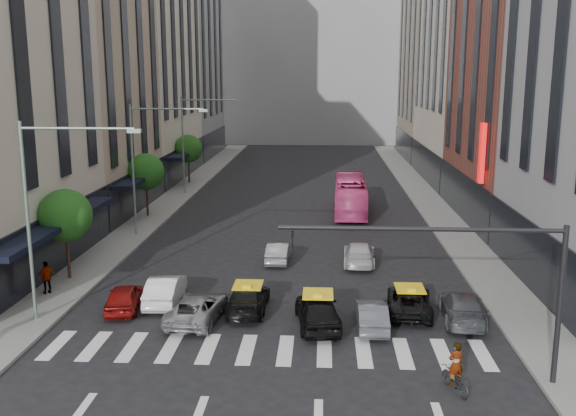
# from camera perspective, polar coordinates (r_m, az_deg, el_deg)

# --- Properties ---
(ground) EXTENTS (160.00, 160.00, 0.00)m
(ground) POSITION_cam_1_polar(r_m,az_deg,el_deg) (25.64, -1.82, -13.88)
(ground) COLOR black
(ground) RESTS_ON ground
(sidewalk_left) EXTENTS (3.00, 96.00, 0.15)m
(sidewalk_left) POSITION_cam_1_polar(r_m,az_deg,el_deg) (55.83, -10.97, 0.15)
(sidewalk_left) COLOR slate
(sidewalk_left) RESTS_ON ground
(sidewalk_right) EXTENTS (3.00, 96.00, 0.15)m
(sidewalk_right) POSITION_cam_1_polar(r_m,az_deg,el_deg) (54.98, 12.98, -0.11)
(sidewalk_right) COLOR slate
(sidewalk_right) RESTS_ON ground
(building_left_b) EXTENTS (8.00, 16.00, 24.00)m
(building_left_b) POSITION_cam_1_polar(r_m,az_deg,el_deg) (54.48, -17.73, 12.17)
(building_left_b) COLOR tan
(building_left_b) RESTS_ON ground
(building_left_c) EXTENTS (8.00, 20.00, 36.00)m
(building_left_c) POSITION_cam_1_polar(r_m,az_deg,el_deg) (71.94, -12.79, 16.98)
(building_left_c) COLOR beige
(building_left_c) RESTS_ON ground
(building_left_d) EXTENTS (8.00, 18.00, 30.00)m
(building_left_d) POSITION_cam_1_polar(r_m,az_deg,el_deg) (90.15, -9.34, 14.09)
(building_left_d) COLOR gray
(building_left_d) RESTS_ON ground
(building_right_b) EXTENTS (8.00, 18.00, 26.00)m
(building_right_b) POSITION_cam_1_polar(r_m,az_deg,el_deg) (52.25, 20.32, 13.14)
(building_right_b) COLOR brown
(building_right_b) RESTS_ON ground
(building_right_d) EXTENTS (8.00, 18.00, 28.00)m
(building_right_d) POSITION_cam_1_polar(r_m,az_deg,el_deg) (89.34, 13.14, 13.32)
(building_right_d) COLOR tan
(building_right_d) RESTS_ON ground
(building_far) EXTENTS (30.00, 10.00, 36.00)m
(building_far) POSITION_cam_1_polar(r_m,az_deg,el_deg) (108.27, 2.13, 15.40)
(building_far) COLOR gray
(building_far) RESTS_ON ground
(tree_near) EXTENTS (2.88, 2.88, 4.95)m
(tree_near) POSITION_cam_1_polar(r_m,az_deg,el_deg) (36.58, -19.18, -0.65)
(tree_near) COLOR black
(tree_near) RESTS_ON sidewalk_left
(tree_mid) EXTENTS (2.88, 2.88, 4.95)m
(tree_mid) POSITION_cam_1_polar(r_m,az_deg,el_deg) (51.49, -12.51, 3.16)
(tree_mid) COLOR black
(tree_mid) RESTS_ON sidewalk_left
(tree_far) EXTENTS (2.88, 2.88, 4.95)m
(tree_far) POSITION_cam_1_polar(r_m,az_deg,el_deg) (66.90, -8.86, 5.23)
(tree_far) COLOR black
(tree_far) RESTS_ON sidewalk_left
(streetlamp_near) EXTENTS (5.38, 0.25, 9.00)m
(streetlamp_near) POSITION_cam_1_polar(r_m,az_deg,el_deg) (30.07, -20.64, 1.05)
(streetlamp_near) COLOR gray
(streetlamp_near) RESTS_ON sidewalk_left
(streetlamp_mid) EXTENTS (5.38, 0.25, 9.00)m
(streetlamp_mid) POSITION_cam_1_polar(r_m,az_deg,el_deg) (45.00, -12.52, 4.85)
(streetlamp_mid) COLOR gray
(streetlamp_mid) RESTS_ON sidewalk_left
(streetlamp_far) EXTENTS (5.38, 0.25, 9.00)m
(streetlamp_far) POSITION_cam_1_polar(r_m,az_deg,el_deg) (60.48, -8.46, 6.70)
(streetlamp_far) COLOR gray
(streetlamp_far) RESTS_ON sidewalk_left
(traffic_signal) EXTENTS (10.10, 0.20, 6.00)m
(traffic_signal) POSITION_cam_1_polar(r_m,az_deg,el_deg) (23.68, 16.85, -5.00)
(traffic_signal) COLOR black
(traffic_signal) RESTS_ON ground
(liberty_sign) EXTENTS (0.30, 0.70, 4.00)m
(liberty_sign) POSITION_cam_1_polar(r_m,az_deg,el_deg) (44.59, 16.86, 4.69)
(liberty_sign) COLOR red
(liberty_sign) RESTS_ON ground
(car_red) EXTENTS (2.00, 3.91, 1.27)m
(car_red) POSITION_cam_1_polar(r_m,az_deg,el_deg) (31.99, -14.36, -7.71)
(car_red) COLOR maroon
(car_red) RESTS_ON ground
(car_white_front) EXTENTS (1.67, 4.28, 1.39)m
(car_white_front) POSITION_cam_1_polar(r_m,az_deg,el_deg) (32.49, -10.85, -7.13)
(car_white_front) COLOR white
(car_white_front) RESTS_ON ground
(car_silver) EXTENTS (2.53, 4.71, 1.26)m
(car_silver) POSITION_cam_1_polar(r_m,az_deg,el_deg) (29.98, -8.09, -8.80)
(car_silver) COLOR gray
(car_silver) RESTS_ON ground
(taxi_left) EXTENTS (1.84, 4.46, 1.29)m
(taxi_left) POSITION_cam_1_polar(r_m,az_deg,el_deg) (30.92, -3.56, -8.02)
(taxi_left) COLOR black
(taxi_left) RESTS_ON ground
(taxi_center) EXTENTS (2.36, 4.66, 1.52)m
(taxi_center) POSITION_cam_1_polar(r_m,az_deg,el_deg) (29.06, 2.67, -9.09)
(taxi_center) COLOR black
(taxi_center) RESTS_ON ground
(car_grey_mid) EXTENTS (1.32, 3.74, 1.23)m
(car_grey_mid) POSITION_cam_1_polar(r_m,az_deg,el_deg) (29.15, 7.45, -9.42)
(car_grey_mid) COLOR #494C51
(car_grey_mid) RESTS_ON ground
(taxi_right) EXTENTS (2.42, 4.55, 1.22)m
(taxi_right) POSITION_cam_1_polar(r_m,az_deg,el_deg) (31.17, 10.73, -8.12)
(taxi_right) COLOR black
(taxi_right) RESTS_ON ground
(car_grey_curb) EXTENTS (2.20, 4.67, 1.32)m
(car_grey_curb) POSITION_cam_1_polar(r_m,az_deg,el_deg) (30.79, 15.22, -8.49)
(car_grey_curb) COLOR #42464A
(car_grey_curb) RESTS_ON ground
(car_row2_left) EXTENTS (1.41, 3.76, 1.23)m
(car_row2_left) POSITION_cam_1_polar(r_m,az_deg,el_deg) (38.81, -0.84, -3.91)
(car_row2_left) COLOR #9C9CA1
(car_row2_left) RESTS_ON ground
(car_row2_right) EXTENTS (2.00, 4.53, 1.29)m
(car_row2_right) POSITION_cam_1_polar(r_m,az_deg,el_deg) (38.59, 6.34, -4.03)
(car_row2_right) COLOR beige
(car_row2_right) RESTS_ON ground
(bus) EXTENTS (2.71, 10.55, 2.92)m
(bus) POSITION_cam_1_polar(r_m,az_deg,el_deg) (52.43, 5.56, 1.11)
(bus) COLOR #E34288
(bus) RESTS_ON ground
(motorcycle) EXTENTS (1.15, 1.80, 0.90)m
(motorcycle) POSITION_cam_1_polar(r_m,az_deg,el_deg) (24.35, 14.62, -14.58)
(motorcycle) COLOR black
(motorcycle) RESTS_ON ground
(rider) EXTENTS (0.69, 0.57, 1.63)m
(rider) POSITION_cam_1_polar(r_m,az_deg,el_deg) (23.82, 14.78, -11.85)
(rider) COLOR gray
(rider) RESTS_ON motorcycle
(pedestrian_far) EXTENTS (1.01, 0.98, 1.69)m
(pedestrian_far) POSITION_cam_1_polar(r_m,az_deg,el_deg) (35.00, -20.65, -5.80)
(pedestrian_far) COLOR gray
(pedestrian_far) RESTS_ON sidewalk_left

